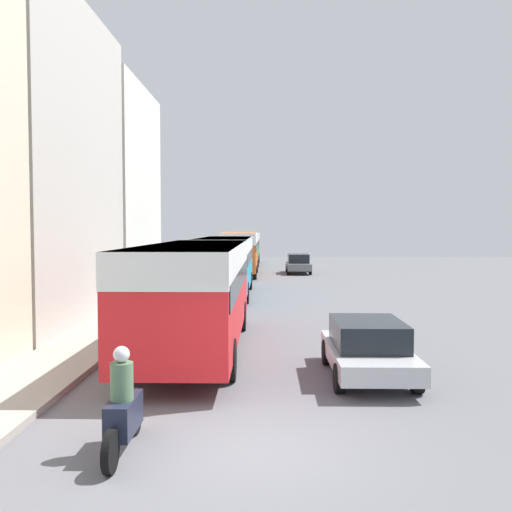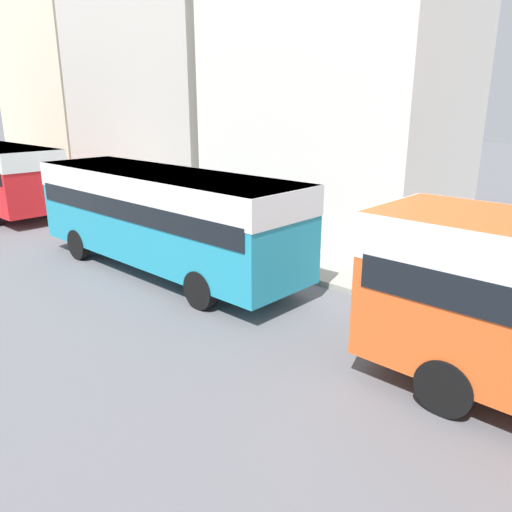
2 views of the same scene
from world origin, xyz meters
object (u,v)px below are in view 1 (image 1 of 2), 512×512
bus_following (225,258)px  pedestrian_near_curb (169,274)px  bus_lead (196,282)px  motorcycle_behind_lead (123,410)px  car_far_curb (368,347)px  bus_rear (246,244)px  car_crossing (298,263)px  bus_third_in_line (240,248)px

bus_following → pedestrian_near_curb: size_ratio=5.63×
bus_lead → motorcycle_behind_lead: (-0.23, -7.52, -1.33)m
bus_lead → car_far_curb: size_ratio=2.53×
bus_rear → car_far_curb: size_ratio=2.31×
car_far_curb → pedestrian_near_curb: 18.87m
bus_lead → car_far_curb: 5.46m
bus_lead → car_crossing: bus_lead is taller
motorcycle_behind_lead → bus_following: bearing=89.6°
bus_third_in_line → car_crossing: size_ratio=2.16×
bus_rear → motorcycle_behind_lead: size_ratio=4.31×
bus_following → motorcycle_behind_lead: bearing=-90.4°
pedestrian_near_curb → bus_rear: bearing=81.8°
car_crossing → pedestrian_near_curb: (-7.77, -13.51, 0.27)m
pedestrian_near_curb → motorcycle_behind_lead: bearing=-82.2°
motorcycle_behind_lead → car_far_curb: bearing=44.7°
car_crossing → pedestrian_near_curb: bearing=-119.9°
motorcycle_behind_lead → car_crossing: 35.71m
car_far_curb → pedestrian_near_curb: bearing=114.1°
bus_lead → bus_rear: (0.13, 37.72, -0.01)m
bus_third_in_line → pedestrian_near_curb: (-3.36, -11.25, -1.01)m
bus_lead → bus_third_in_line: bearing=89.7°
bus_lead → car_crossing: bearing=80.7°
motorcycle_behind_lead → car_far_curb: (4.70, 4.65, 0.04)m
bus_lead → motorcycle_behind_lead: size_ratio=4.73×
bus_lead → bus_following: 13.29m
bus_lead → bus_third_in_line: bus_third_in_line is taller
bus_lead → bus_rear: size_ratio=1.10×
motorcycle_behind_lead → car_crossing: bearing=82.3°
bus_third_in_line → pedestrian_near_curb: bus_third_in_line is taller
bus_lead → pedestrian_near_curb: bearing=102.7°
car_crossing → bus_third_in_line: bearing=-153.0°
car_crossing → car_far_curb: (-0.08, -30.73, -0.06)m
motorcycle_behind_lead → pedestrian_near_curb: size_ratio=1.28×
car_crossing → car_far_curb: bearing=-90.1°
bus_lead → car_crossing: size_ratio=2.38×
bus_lead → bus_rear: bus_lead is taller
car_crossing → bus_following: bearing=-107.6°
bus_following → motorcycle_behind_lead: (-0.14, -20.82, -1.29)m
car_far_curb → bus_following: bearing=105.8°
bus_following → bus_third_in_line: (0.22, 12.32, 0.09)m
bus_lead → bus_third_in_line: (0.12, 25.61, 0.05)m
bus_rear → car_crossing: size_ratio=2.17×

